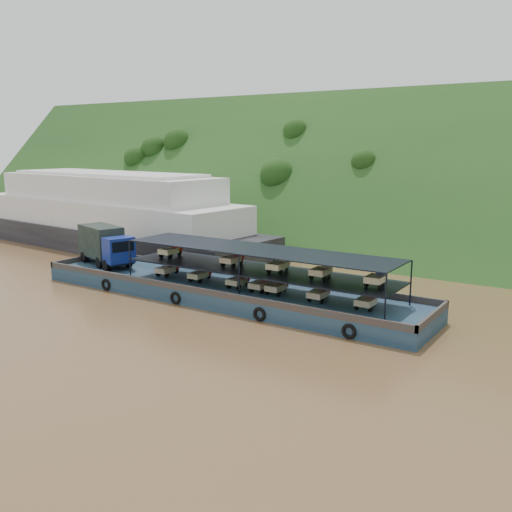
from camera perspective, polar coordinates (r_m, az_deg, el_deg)
The scene contains 4 objects.
ground at distance 45.99m, azimuth 0.03°, elevation -4.79°, with size 160.00×160.00×0.00m, color brown.
hillside at distance 77.93m, azimuth 14.73°, elevation 1.46°, with size 140.00×28.00×28.00m, color #183914.
cargo_barge at distance 48.20m, azimuth -4.91°, elevation -2.59°, with size 35.11×7.18×4.90m.
passenger_ferry at distance 73.33m, azimuth -14.51°, elevation 4.04°, with size 46.30×14.96×9.22m.
Camera 1 is at (24.28, -36.96, 12.63)m, focal length 40.00 mm.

